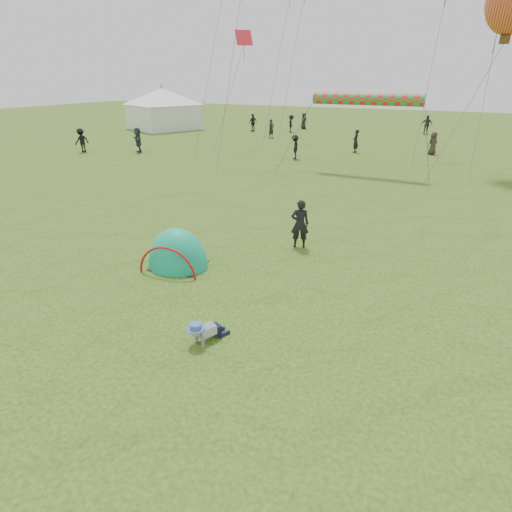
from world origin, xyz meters
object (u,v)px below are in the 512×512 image
at_px(standing_adult, 300,224).
at_px(event_marquee, 163,108).
at_px(crawling_toddler, 204,331).
at_px(popup_tent, 178,266).

xyz_separation_m(standing_adult, event_marquee, (-24.58, 24.48, 1.38)).
distance_m(crawling_toddler, standing_adult, 5.82).
xyz_separation_m(crawling_toddler, event_marquee, (-24.60, 30.27, 1.92)).
xyz_separation_m(crawling_toddler, standing_adult, (-0.02, 5.79, 0.54)).
bearing_deg(event_marquee, crawling_toddler, -27.06).
xyz_separation_m(popup_tent, event_marquee, (-21.85, 27.45, 2.19)).
distance_m(popup_tent, standing_adult, 4.12).
bearing_deg(standing_adult, crawling_toddler, 66.66).
bearing_deg(standing_adult, event_marquee, -68.41).
relative_size(crawling_toddler, popup_tent, 0.30).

